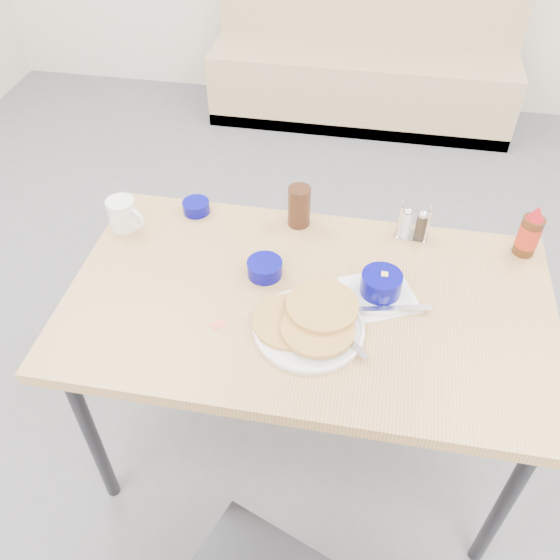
% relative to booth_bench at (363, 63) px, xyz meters
% --- Properties ---
extents(ground, '(6.00, 6.00, 0.00)m').
position_rel_booth_bench_xyz_m(ground, '(0.00, -2.78, -0.35)').
color(ground, slate).
rests_on(ground, ground).
extents(booth_bench, '(1.90, 0.56, 1.22)m').
position_rel_booth_bench_xyz_m(booth_bench, '(0.00, 0.00, 0.00)').
color(booth_bench, tan).
rests_on(booth_bench, ground).
extents(dining_table, '(1.40, 0.80, 0.76)m').
position_rel_booth_bench_xyz_m(dining_table, '(0.00, -2.53, 0.35)').
color(dining_table, tan).
rests_on(dining_table, ground).
extents(pancake_plate, '(0.33, 0.31, 0.05)m').
position_rel_booth_bench_xyz_m(pancake_plate, '(0.02, -2.65, 0.43)').
color(pancake_plate, white).
rests_on(pancake_plate, dining_table).
extents(coffee_mug, '(0.13, 0.09, 0.10)m').
position_rel_booth_bench_xyz_m(coffee_mug, '(-0.64, -2.31, 0.46)').
color(coffee_mug, white).
rests_on(coffee_mug, dining_table).
extents(grits_setting, '(0.27, 0.25, 0.08)m').
position_rel_booth_bench_xyz_m(grits_setting, '(0.20, -2.48, 0.44)').
color(grits_setting, white).
rests_on(grits_setting, dining_table).
extents(creamer_bowl, '(0.09, 0.09, 0.04)m').
position_rel_booth_bench_xyz_m(creamer_bowl, '(-0.43, -2.19, 0.43)').
color(creamer_bowl, '#050575').
rests_on(creamer_bowl, dining_table).
extents(butter_bowl, '(0.11, 0.11, 0.05)m').
position_rel_booth_bench_xyz_m(butter_bowl, '(-0.14, -2.45, 0.43)').
color(butter_bowl, '#050575').
rests_on(butter_bowl, dining_table).
extents(amber_tumbler, '(0.08, 0.08, 0.14)m').
position_rel_booth_bench_xyz_m(amber_tumbler, '(-0.08, -2.19, 0.48)').
color(amber_tumbler, '#371D11').
rests_on(amber_tumbler, dining_table).
extents(condiment_caddy, '(0.11, 0.07, 0.12)m').
position_rel_booth_bench_xyz_m(condiment_caddy, '(0.29, -2.19, 0.45)').
color(condiment_caddy, silver).
rests_on(condiment_caddy, dining_table).
extents(syrup_bottle, '(0.07, 0.07, 0.18)m').
position_rel_booth_bench_xyz_m(syrup_bottle, '(0.63, -2.21, 0.49)').
color(syrup_bottle, '#47230F').
rests_on(syrup_bottle, dining_table).
extents(sugar_wrapper, '(0.05, 0.04, 0.00)m').
position_rel_booth_bench_xyz_m(sugar_wrapper, '(-0.23, -2.68, 0.41)').
color(sugar_wrapper, '#FE6354').
rests_on(sugar_wrapper, dining_table).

